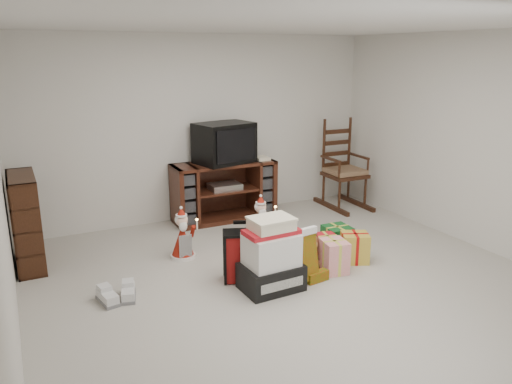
# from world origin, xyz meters

# --- Properties ---
(room) EXTENTS (5.01, 5.01, 2.51)m
(room) POSITION_xyz_m (0.00, 0.00, 1.25)
(room) COLOR #B3AEA4
(room) RESTS_ON ground
(tv_stand) EXTENTS (1.42, 0.52, 0.81)m
(tv_stand) POSITION_xyz_m (0.19, 2.22, 0.41)
(tv_stand) COLOR #442213
(tv_stand) RESTS_ON floor
(bookshelf) EXTENTS (0.28, 0.83, 1.01)m
(bookshelf) POSITION_xyz_m (-2.33, 1.72, 0.49)
(bookshelf) COLOR #3B1D10
(bookshelf) RESTS_ON floor
(rocking_chair) EXTENTS (0.56, 0.91, 1.36)m
(rocking_chair) POSITION_xyz_m (2.03, 2.01, 0.46)
(rocking_chair) COLOR #3B1D10
(rocking_chair) RESTS_ON floor
(gift_pile) EXTENTS (0.59, 0.44, 0.72)m
(gift_pile) POSITION_xyz_m (-0.25, 0.03, 0.32)
(gift_pile) COLOR black
(gift_pile) RESTS_ON floor
(red_suitcase) EXTENTS (0.45, 0.34, 0.61)m
(red_suitcase) POSITION_xyz_m (-0.40, 0.32, 0.27)
(red_suitcase) COLOR maroon
(red_suitcase) RESTS_ON floor
(stocking) EXTENTS (0.29, 0.16, 0.59)m
(stocking) POSITION_xyz_m (0.15, -0.01, 0.29)
(stocking) COLOR #0E7E0E
(stocking) RESTS_ON floor
(teddy_bear) EXTENTS (0.26, 0.23, 0.39)m
(teddy_bear) POSITION_xyz_m (0.38, 0.32, 0.17)
(teddy_bear) COLOR brown
(teddy_bear) RESTS_ON floor
(santa_figurine) EXTENTS (0.29, 0.27, 0.59)m
(santa_figurine) POSITION_xyz_m (0.23, 1.19, 0.23)
(santa_figurine) COLOR maroon
(santa_figurine) RESTS_ON floor
(mrs_claus_figurine) EXTENTS (0.29, 0.27, 0.59)m
(mrs_claus_figurine) POSITION_xyz_m (-0.77, 1.17, 0.23)
(mrs_claus_figurine) COLOR maroon
(mrs_claus_figurine) RESTS_ON floor
(sneaker_pair) EXTENTS (0.38, 0.32, 0.11)m
(sneaker_pair) POSITION_xyz_m (-1.65, 0.46, 0.05)
(sneaker_pair) COLOR silver
(sneaker_pair) RESTS_ON floor
(gift_cluster) EXTENTS (0.59, 0.91, 0.28)m
(gift_cluster) POSITION_xyz_m (0.80, 0.31, 0.14)
(gift_cluster) COLOR #B5141D
(gift_cluster) RESTS_ON floor
(crt_television) EXTENTS (0.84, 0.69, 0.54)m
(crt_television) POSITION_xyz_m (0.20, 2.20, 1.08)
(crt_television) COLOR black
(crt_television) RESTS_ON tv_stand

